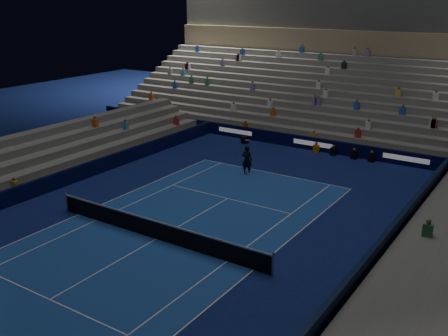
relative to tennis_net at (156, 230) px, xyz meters
name	(u,v)px	position (x,y,z in m)	size (l,w,h in m)	color
ground	(157,239)	(0.00, 0.00, -0.50)	(90.00, 90.00, 0.00)	#0E1A55
court_surface	(157,239)	(0.00, 0.00, -0.50)	(10.97, 23.77, 0.01)	#1B4598
sponsor_barrier_far	(313,144)	(0.00, 18.50, 0.00)	(44.00, 0.25, 1.00)	black
sponsor_barrier_east	(348,288)	(9.70, 0.00, 0.00)	(0.25, 37.00, 1.00)	black
sponsor_barrier_west	(28,191)	(-9.70, 0.00, 0.00)	(0.25, 37.00, 1.00)	black
grandstand_main	(359,89)	(0.00, 27.90, 2.87)	(44.00, 15.20, 11.20)	slate
grandstand_east	(444,307)	(13.17, 0.00, 0.41)	(5.00, 37.00, 2.50)	#62625D
tennis_net	(156,230)	(0.00, 0.00, 0.00)	(12.90, 0.10, 1.10)	#B2B2B7
tennis_player	(247,160)	(-1.37, 10.85, 0.48)	(0.72, 0.47, 1.96)	black
broadcast_camera	(245,140)	(-5.45, 17.33, -0.21)	(0.53, 0.92, 0.56)	black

